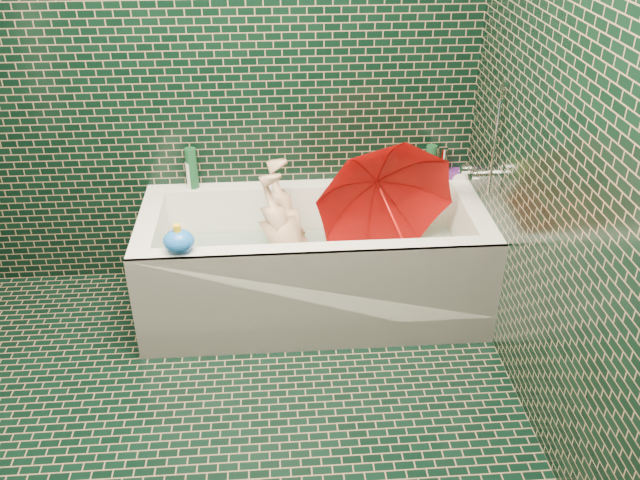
{
  "coord_description": "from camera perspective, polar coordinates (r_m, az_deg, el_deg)",
  "views": [
    {
      "loc": [
        0.26,
        -1.87,
        2.12
      ],
      "look_at": [
        0.47,
        0.82,
        0.51
      ],
      "focal_mm": 38.0,
      "sensor_mm": 36.0,
      "label": 1
    }
  ],
  "objects": [
    {
      "name": "floor",
      "position": [
        2.84,
        -8.57,
        -18.09
      ],
      "size": [
        2.8,
        2.8,
        0.0
      ],
      "primitive_type": "plane",
      "color": "black",
      "rests_on": "ground"
    },
    {
      "name": "wall_back",
      "position": [
        3.39,
        -8.93,
        15.52
      ],
      "size": [
        2.8,
        0.0,
        2.8
      ],
      "primitive_type": "plane",
      "rotation": [
        1.57,
        0.0,
        0.0
      ],
      "color": "black",
      "rests_on": "floor"
    },
    {
      "name": "wall_right",
      "position": [
        2.31,
        22.96,
        6.04
      ],
      "size": [
        0.0,
        2.8,
        2.8
      ],
      "primitive_type": "plane",
      "rotation": [
        1.57,
        0.0,
        -1.57
      ],
      "color": "black",
      "rests_on": "floor"
    },
    {
      "name": "bathtub",
      "position": [
        3.46,
        -0.48,
        -2.79
      ],
      "size": [
        1.7,
        0.75,
        0.55
      ],
      "color": "white",
      "rests_on": "floor"
    },
    {
      "name": "bath_mat",
      "position": [
        3.5,
        -0.5,
        -3.39
      ],
      "size": [
        1.35,
        0.47,
        0.01
      ],
      "primitive_type": "cube",
      "color": "green",
      "rests_on": "bathtub"
    },
    {
      "name": "water",
      "position": [
        3.42,
        -0.51,
        -1.39
      ],
      "size": [
        1.48,
        0.53,
        0.0
      ],
      "primitive_type": "cube",
      "color": "silver",
      "rests_on": "bathtub"
    },
    {
      "name": "faucet",
      "position": [
        3.34,
        13.64,
        6.02
      ],
      "size": [
        0.18,
        0.19,
        0.55
      ],
      "color": "silver",
      "rests_on": "wall_right"
    },
    {
      "name": "child",
      "position": [
        3.42,
        -2.35,
        -1.23
      ],
      "size": [
        1.03,
        0.59,
        0.41
      ],
      "primitive_type": "imported",
      "rotation": [
        -1.37,
        0.0,
        -1.84
      ],
      "color": "tan",
      "rests_on": "bathtub"
    },
    {
      "name": "umbrella",
      "position": [
        3.27,
        6.09,
        2.02
      ],
      "size": [
        0.88,
        0.86,
        0.88
      ],
      "primitive_type": "imported",
      "rotation": [
        0.24,
        -0.25,
        0.09
      ],
      "color": "red",
      "rests_on": "bathtub"
    },
    {
      "name": "soap_bottle_a",
      "position": [
        3.69,
        11.67,
        4.92
      ],
      "size": [
        0.11,
        0.12,
        0.25
      ],
      "primitive_type": "imported",
      "rotation": [
        0.0,
        0.0,
        -0.24
      ],
      "color": "white",
      "rests_on": "bathtub"
    },
    {
      "name": "soap_bottle_b",
      "position": [
        3.69,
        11.07,
        4.98
      ],
      "size": [
        0.11,
        0.11,
        0.2
      ],
      "primitive_type": "imported",
      "rotation": [
        0.0,
        0.0,
        -0.19
      ],
      "color": "#511F74",
      "rests_on": "bathtub"
    },
    {
      "name": "soap_bottle_c",
      "position": [
        3.68,
        10.2,
        4.97
      ],
      "size": [
        0.14,
        0.14,
        0.17
      ],
      "primitive_type": "imported",
      "rotation": [
        0.0,
        0.0,
        -0.06
      ],
      "color": "#134425",
      "rests_on": "bathtub"
    },
    {
      "name": "bottle_right_tall",
      "position": [
        3.61,
        9.28,
        6.34
      ],
      "size": [
        0.07,
        0.07,
        0.2
      ],
      "primitive_type": "cylinder",
      "rotation": [
        0.0,
        0.0,
        -0.34
      ],
      "color": "#134425",
      "rests_on": "bathtub"
    },
    {
      "name": "bottle_right_pump",
      "position": [
        3.66,
        10.25,
        6.36
      ],
      "size": [
        0.05,
        0.05,
        0.18
      ],
      "primitive_type": "cylinder",
      "rotation": [
        0.0,
        0.0,
        0.08
      ],
      "color": "silver",
      "rests_on": "bathtub"
    },
    {
      "name": "bottle_left_tall",
      "position": [
        3.56,
        -10.74,
        5.96
      ],
      "size": [
        0.07,
        0.07,
        0.22
      ],
      "primitive_type": "cylinder",
      "rotation": [
        0.0,
        0.0,
        0.2
      ],
      "color": "#134425",
      "rests_on": "bathtub"
    },
    {
      "name": "bottle_left_short",
      "position": [
        3.58,
        -10.78,
        5.43
      ],
      "size": [
        0.06,
        0.06,
        0.15
      ],
      "primitive_type": "cylinder",
      "rotation": [
        0.0,
        0.0,
        0.06
      ],
      "color": "white",
      "rests_on": "bathtub"
    },
    {
      "name": "rubber_duck",
      "position": [
        3.62,
        7.96,
        5.53
      ],
      "size": [
        0.13,
        0.1,
        0.1
      ],
      "rotation": [
        0.0,
        0.0,
        0.3
      ],
      "color": "yellow",
      "rests_on": "bathtub"
    },
    {
      "name": "bath_toy",
      "position": [
        3.01,
        -11.82,
        -0.07
      ],
      "size": [
        0.17,
        0.16,
        0.14
      ],
      "rotation": [
        0.0,
        0.0,
        0.42
      ],
      "color": "blue",
      "rests_on": "bathtub"
    }
  ]
}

